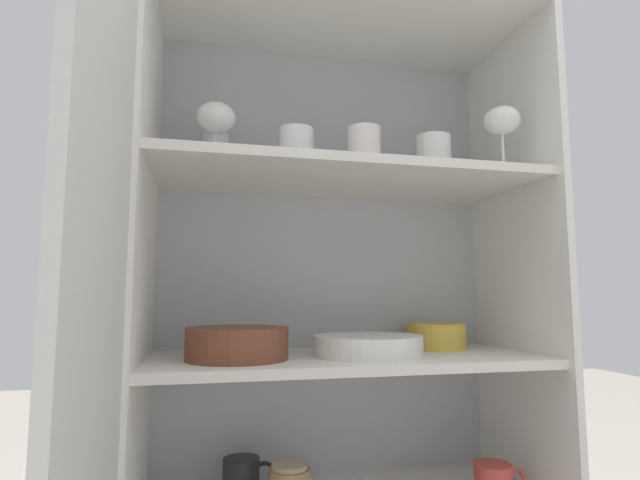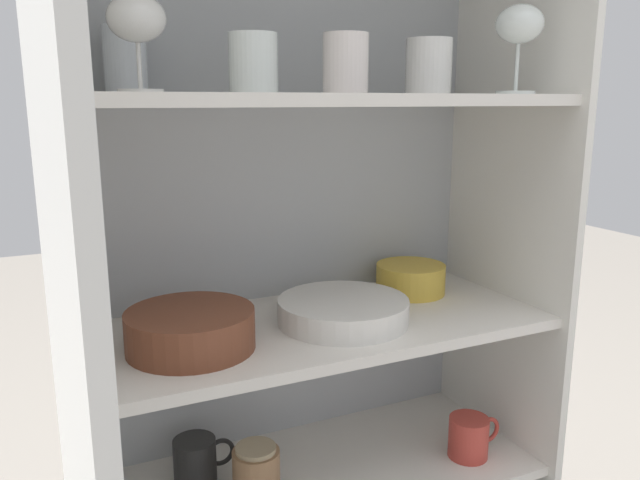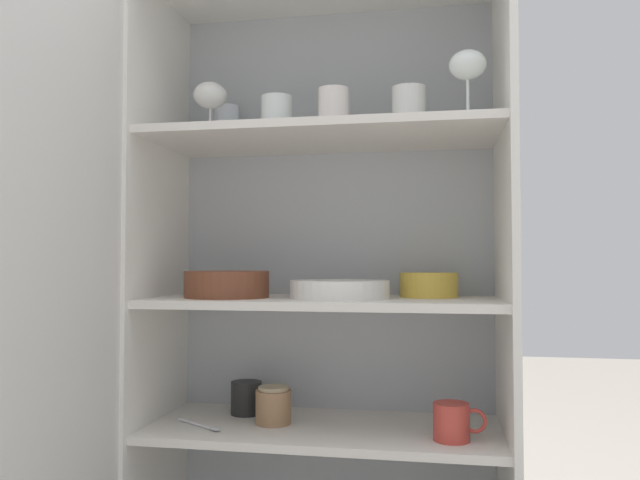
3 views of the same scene
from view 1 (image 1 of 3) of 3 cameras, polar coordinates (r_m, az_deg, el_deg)
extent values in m
cube|color=#B2B7BC|center=(1.32, 0.66, -9.78)|extent=(0.89, 0.02, 1.47)
cube|color=white|center=(1.10, -19.91, -10.06)|extent=(0.02, 0.40, 1.47)
cube|color=white|center=(1.33, 21.73, -9.31)|extent=(0.02, 0.40, 1.47)
cube|color=white|center=(1.32, 2.73, 23.99)|extent=(0.89, 0.40, 0.02)
cube|color=silver|center=(1.14, 2.95, -13.51)|extent=(0.86, 0.36, 0.02)
cube|color=silver|center=(1.17, 2.84, 7.05)|extent=(0.86, 0.36, 0.02)
cube|color=silver|center=(0.69, -24.44, -12.28)|extent=(0.03, 0.45, 1.47)
cylinder|color=white|center=(1.26, -11.97, 9.26)|extent=(0.07, 0.07, 0.11)
cylinder|color=white|center=(1.14, -2.74, 10.30)|extent=(0.08, 0.08, 0.09)
cylinder|color=silver|center=(1.15, 5.06, 10.31)|extent=(0.08, 0.08, 0.10)
cylinder|color=white|center=(1.24, 12.85, 9.28)|extent=(0.08, 0.08, 0.10)
cylinder|color=white|center=(1.12, -11.90, 8.48)|extent=(0.07, 0.07, 0.01)
cylinder|color=white|center=(1.13, -11.86, 10.25)|extent=(0.01, 0.01, 0.07)
ellipsoid|color=white|center=(1.15, -11.78, 13.49)|extent=(0.09, 0.09, 0.07)
cylinder|color=white|center=(1.22, 20.26, 7.46)|extent=(0.07, 0.07, 0.01)
cylinder|color=white|center=(1.23, 20.18, 9.43)|extent=(0.01, 0.01, 0.08)
ellipsoid|color=white|center=(1.26, 20.05, 12.69)|extent=(0.08, 0.08, 0.07)
cylinder|color=silver|center=(1.13, 5.48, -12.82)|extent=(0.24, 0.24, 0.01)
cylinder|color=silver|center=(1.13, 5.48, -12.36)|extent=(0.24, 0.24, 0.01)
cylinder|color=silver|center=(1.13, 5.47, -11.91)|extent=(0.24, 0.24, 0.01)
cylinder|color=silver|center=(1.13, 5.47, -11.46)|extent=(0.24, 0.24, 0.01)
cylinder|color=silver|center=(1.13, 5.46, -11.00)|extent=(0.24, 0.24, 0.01)
cylinder|color=brown|center=(1.07, -9.44, -11.58)|extent=(0.21, 0.21, 0.07)
torus|color=brown|center=(1.07, -9.41, -10.02)|extent=(0.21, 0.21, 0.01)
cylinder|color=gold|center=(1.30, 13.14, -10.66)|extent=(0.15, 0.15, 0.06)
torus|color=gold|center=(1.30, 13.11, -9.47)|extent=(0.15, 0.15, 0.01)
torus|color=#BC3D33|center=(1.28, 21.32, -24.20)|extent=(0.06, 0.01, 0.06)
cylinder|color=black|center=(1.24, -9.03, -25.30)|extent=(0.08, 0.08, 0.09)
torus|color=black|center=(1.24, -6.44, -25.07)|extent=(0.06, 0.01, 0.06)
cylinder|color=tan|center=(1.16, -3.52, -24.40)|extent=(0.08, 0.08, 0.01)
camera|label=2|loc=(0.33, -62.03, 53.72)|focal=35.00mm
camera|label=3|loc=(0.73, 114.42, -0.76)|focal=35.00mm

